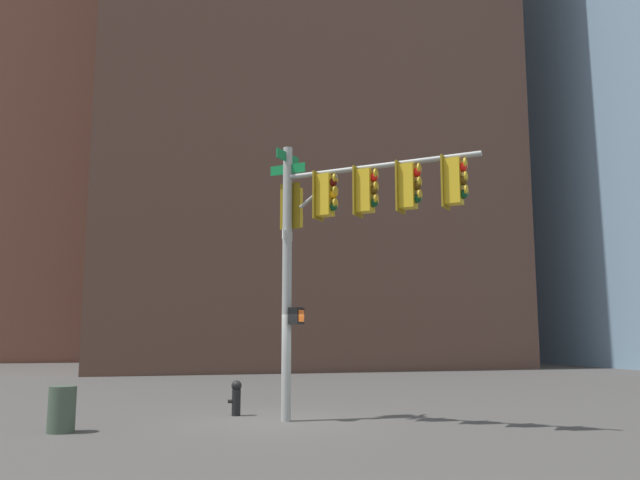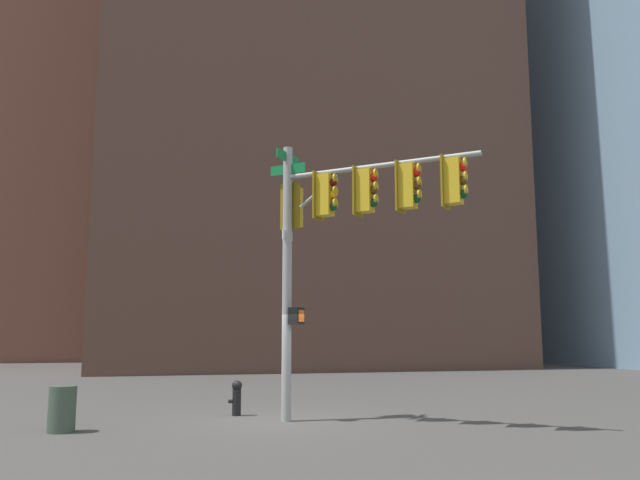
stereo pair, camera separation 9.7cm
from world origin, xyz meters
The scene contains 7 objects.
ground_plane centered at (0.00, 0.00, 0.00)m, with size 200.00×200.00×0.00m, color #423F3D.
signal_pole_assembly centered at (-1.23, 1.06, 4.73)m, with size 3.93×3.82×6.64m.
fire_hydrant centered at (0.85, -1.27, 0.47)m, with size 0.34×0.26×0.87m.
litter_bin centered at (4.78, 0.50, 0.47)m, with size 0.56×0.56×0.95m, color #384738.
building_brick_nearside centered at (-6.71, -27.09, 20.15)m, with size 25.14×18.88×40.29m, color #4C3328.
building_brick_midblock centered at (8.96, -43.91, 22.68)m, with size 19.03×19.67×45.36m, color brown.
building_brick_farside centered at (-38.78, -37.60, 21.82)m, with size 22.12×16.29×43.65m, color brown.
Camera 2 is at (3.28, 15.30, 2.05)m, focal length 36.14 mm.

